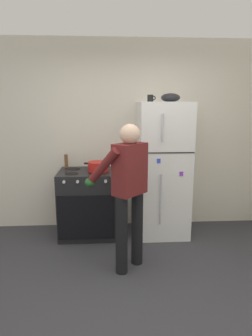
# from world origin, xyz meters

# --- Properties ---
(ground) EXTENTS (8.00, 8.00, 0.00)m
(ground) POSITION_xyz_m (0.00, 0.00, 0.00)
(ground) COLOR #38383D
(kitchen_wall_back) EXTENTS (6.00, 0.10, 2.70)m
(kitchen_wall_back) POSITION_xyz_m (0.00, 1.95, 1.35)
(kitchen_wall_back) COLOR silver
(kitchen_wall_back) RESTS_ON ground
(refrigerator) EXTENTS (0.68, 0.72, 1.83)m
(refrigerator) POSITION_xyz_m (0.52, 1.57, 0.91)
(refrigerator) COLOR white
(refrigerator) RESTS_ON ground
(stove_range) EXTENTS (0.76, 0.67, 0.92)m
(stove_range) POSITION_xyz_m (-0.52, 1.56, 0.45)
(stove_range) COLOR black
(stove_range) RESTS_ON ground
(person_cook) EXTENTS (0.68, 0.71, 1.60)m
(person_cook) POSITION_xyz_m (-0.03, 0.68, 0.96)
(person_cook) COLOR black
(person_cook) RESTS_ON ground
(red_pot) EXTENTS (0.38, 0.28, 0.13)m
(red_pot) POSITION_xyz_m (-0.36, 1.52, 0.98)
(red_pot) COLOR red
(red_pot) RESTS_ON stove_range
(coffee_mug) EXTENTS (0.11, 0.08, 0.10)m
(coffee_mug) POSITION_xyz_m (0.34, 1.62, 1.88)
(coffee_mug) COLOR black
(coffee_mug) RESTS_ON refrigerator
(pepper_mill) EXTENTS (0.05, 0.05, 0.19)m
(pepper_mill) POSITION_xyz_m (-0.82, 1.77, 1.01)
(pepper_mill) COLOR brown
(pepper_mill) RESTS_ON stove_range
(mixing_bowl) EXTENTS (0.25, 0.25, 0.11)m
(mixing_bowl) POSITION_xyz_m (0.60, 1.57, 1.89)
(mixing_bowl) COLOR black
(mixing_bowl) RESTS_ON refrigerator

